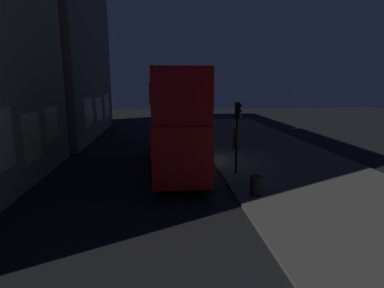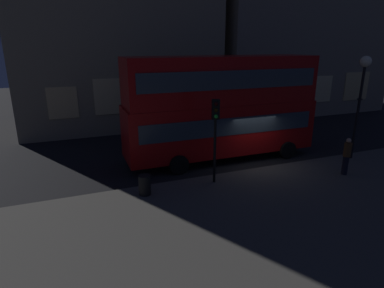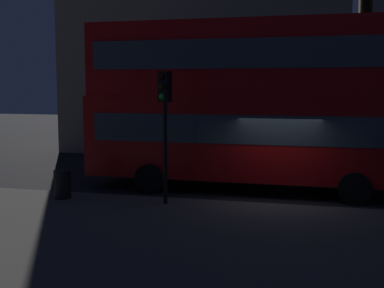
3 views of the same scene
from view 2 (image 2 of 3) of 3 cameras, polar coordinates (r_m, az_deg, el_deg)
name	(u,v)px [view 2 (image 2 of 3)]	position (r m, az deg, el deg)	size (l,w,h in m)	color
ground_plane	(253,164)	(17.46, 10.81, -3.47)	(80.00, 80.00, 0.00)	black
sidewalk_slab	(324,206)	(13.74, 22.39, -10.19)	(44.00, 8.68, 0.12)	#4C4944
building_plain_facade	(290,9)	(33.57, 16.98, 21.95)	(16.14, 9.87, 18.45)	gray
double_decker_bus	(221,104)	(17.22, 5.22, 7.02)	(10.49, 2.95, 5.53)	#9E0C0C
traffic_light_near_kerb	(215,124)	(13.82, 4.17, 3.59)	(0.38, 0.40, 3.76)	black
street_lamp	(363,81)	(18.88, 28.03, 9.87)	(0.56, 0.56, 5.43)	black
pedestrian	(347,156)	(16.86, 25.74, -1.90)	(0.34, 0.34, 1.80)	black
litter_bin	(145,185)	(13.51, -8.39, -7.19)	(0.50, 0.50, 0.84)	black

